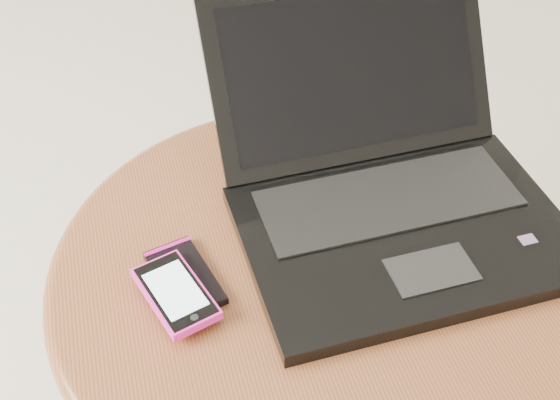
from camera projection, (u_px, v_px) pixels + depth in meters
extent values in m
cylinder|color=brown|center=(309.00, 379.00, 0.95)|extent=(0.09, 0.09, 0.41)
cylinder|color=brown|center=(315.00, 267.00, 0.80)|extent=(0.56, 0.56, 0.03)
torus|color=brown|center=(315.00, 267.00, 0.80)|extent=(0.59, 0.59, 0.03)
cube|color=black|center=(405.00, 234.00, 0.81)|extent=(0.37, 0.26, 0.02)
cube|color=black|center=(388.00, 198.00, 0.84)|extent=(0.30, 0.12, 0.00)
cube|color=black|center=(432.00, 270.00, 0.76)|extent=(0.09, 0.06, 0.00)
cube|color=red|center=(528.00, 240.00, 0.79)|extent=(0.02, 0.01, 0.00)
cube|color=black|center=(352.00, 71.00, 0.87)|extent=(0.35, 0.14, 0.19)
cube|color=black|center=(353.00, 70.00, 0.87)|extent=(0.31, 0.11, 0.16)
cube|color=black|center=(185.00, 278.00, 0.77)|extent=(0.08, 0.11, 0.01)
cube|color=#C01680|center=(167.00, 247.00, 0.79)|extent=(0.05, 0.02, 0.00)
cube|color=#FF29B4|center=(176.00, 294.00, 0.74)|extent=(0.08, 0.11, 0.01)
cube|color=black|center=(175.00, 290.00, 0.73)|extent=(0.08, 0.11, 0.00)
cube|color=silver|center=(175.00, 290.00, 0.73)|extent=(0.06, 0.08, 0.00)
cylinder|color=black|center=(194.00, 317.00, 0.71)|extent=(0.01, 0.01, 0.00)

